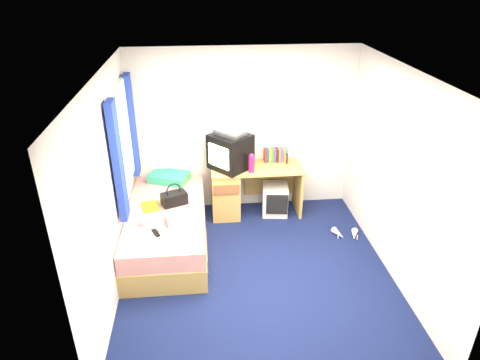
{
  "coord_description": "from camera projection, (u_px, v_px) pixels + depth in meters",
  "views": [
    {
      "loc": [
        -0.6,
        -4.08,
        3.35
      ],
      "look_at": [
        -0.14,
        0.7,
        0.92
      ],
      "focal_mm": 32.0,
      "sensor_mm": 36.0,
      "label": 1
    }
  ],
  "objects": [
    {
      "name": "magazine",
      "position": [
        150.0,
        206.0,
        5.53
      ],
      "size": [
        0.27,
        0.32,
        0.01
      ],
      "primitive_type": "cube",
      "rotation": [
        0.0,
        0.0,
        0.24
      ],
      "color": "#C1DA18",
      "rests_on": "bed"
    },
    {
      "name": "bed",
      "position": [
        167.0,
        228.0,
        5.59
      ],
      "size": [
        1.01,
        2.0,
        0.54
      ],
      "color": "tan",
      "rests_on": "ground"
    },
    {
      "name": "pink_water_bottle",
      "position": [
        251.0,
        164.0,
        5.92
      ],
      "size": [
        0.09,
        0.09,
        0.25
      ],
      "primitive_type": "cylinder",
      "rotation": [
        0.0,
        0.0,
        -0.17
      ],
      "color": "#C21B63",
      "rests_on": "desk"
    },
    {
      "name": "storage_cube",
      "position": [
        275.0,
        199.0,
        6.35
      ],
      "size": [
        0.41,
        0.41,
        0.46
      ],
      "primitive_type": "cube",
      "rotation": [
        0.0,
        0.0,
        -0.12
      ],
      "color": "silver",
      "rests_on": "ground"
    },
    {
      "name": "pillow",
      "position": [
        169.0,
        177.0,
        6.17
      ],
      "size": [
        0.63,
        0.51,
        0.12
      ],
      "primitive_type": "cube",
      "rotation": [
        0.0,
        0.0,
        -0.37
      ],
      "color": "teal",
      "rests_on": "bed"
    },
    {
      "name": "vcr",
      "position": [
        230.0,
        132.0,
        5.87
      ],
      "size": [
        0.47,
        0.47,
        0.07
      ],
      "primitive_type": "cube",
      "rotation": [
        0.0,
        0.0,
        -0.79
      ],
      "color": "#A9A9AC",
      "rests_on": "crt_tv"
    },
    {
      "name": "desk",
      "position": [
        237.0,
        189.0,
        6.27
      ],
      "size": [
        1.3,
        0.55,
        0.75
      ],
      "color": "tan",
      "rests_on": "ground"
    },
    {
      "name": "book_row",
      "position": [
        276.0,
        155.0,
        6.26
      ],
      "size": [
        0.34,
        0.13,
        0.2
      ],
      "color": "maroon",
      "rests_on": "desk"
    },
    {
      "name": "ground",
      "position": [
        257.0,
        273.0,
        5.19
      ],
      "size": [
        3.4,
        3.4,
        0.0
      ],
      "primitive_type": "plane",
      "color": "#0C1438",
      "rests_on": "ground"
    },
    {
      "name": "colour_swatch_fan",
      "position": [
        161.0,
        230.0,
        5.05
      ],
      "size": [
        0.23,
        0.12,
        0.01
      ],
      "primitive_type": "cube",
      "rotation": [
        0.0,
        0.0,
        -0.3
      ],
      "color": "gold",
      "rests_on": "bed"
    },
    {
      "name": "handbag",
      "position": [
        174.0,
        198.0,
        5.56
      ],
      "size": [
        0.37,
        0.29,
        0.3
      ],
      "rotation": [
        0.0,
        0.0,
        0.4
      ],
      "color": "black",
      "rests_on": "bed"
    },
    {
      "name": "aerosol_can",
      "position": [
        250.0,
        161.0,
        6.08
      ],
      "size": [
        0.05,
        0.05,
        0.18
      ],
      "primitive_type": "cylinder",
      "rotation": [
        0.0,
        0.0,
        0.01
      ],
      "color": "silver",
      "rests_on": "desk"
    },
    {
      "name": "picture_frame",
      "position": [
        287.0,
        158.0,
        6.23
      ],
      "size": [
        0.03,
        0.12,
        0.14
      ],
      "primitive_type": "cube",
      "rotation": [
        0.0,
        0.0,
        -0.08
      ],
      "color": "black",
      "rests_on": "desk"
    },
    {
      "name": "water_bottle",
      "position": [
        147.0,
        220.0,
        5.18
      ],
      "size": [
        0.19,
        0.19,
        0.07
      ],
      "primitive_type": "cylinder",
      "rotation": [
        0.0,
        1.57,
        0.76
      ],
      "color": "silver",
      "rests_on": "bed"
    },
    {
      "name": "towel",
      "position": [
        181.0,
        218.0,
        5.19
      ],
      "size": [
        0.37,
        0.33,
        0.11
      ],
      "primitive_type": "cube",
      "rotation": [
        0.0,
        0.0,
        0.18
      ],
      "color": "white",
      "rests_on": "bed"
    },
    {
      "name": "window_assembly",
      "position": [
        124.0,
        141.0,
        5.21
      ],
      "size": [
        0.11,
        1.42,
        1.4
      ],
      "color": "silver",
      "rests_on": "room_shell"
    },
    {
      "name": "remote_control",
      "position": [
        156.0,
        233.0,
        4.98
      ],
      "size": [
        0.11,
        0.17,
        0.02
      ],
      "primitive_type": "cube",
      "rotation": [
        0.0,
        0.0,
        0.43
      ],
      "color": "black",
      "rests_on": "bed"
    },
    {
      "name": "white_heels",
      "position": [
        346.0,
        234.0,
        5.86
      ],
      "size": [
        0.37,
        0.29,
        0.09
      ],
      "color": "white",
      "rests_on": "ground"
    },
    {
      "name": "crt_tv",
      "position": [
        230.0,
        152.0,
        5.99
      ],
      "size": [
        0.68,
        0.68,
        0.5
      ],
      "rotation": [
        0.0,
        0.0,
        -0.83
      ],
      "color": "black",
      "rests_on": "desk"
    },
    {
      "name": "room_shell",
      "position": [
        259.0,
        164.0,
        4.53
      ],
      "size": [
        3.4,
        3.4,
        3.4
      ],
      "color": "white",
      "rests_on": "ground"
    }
  ]
}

